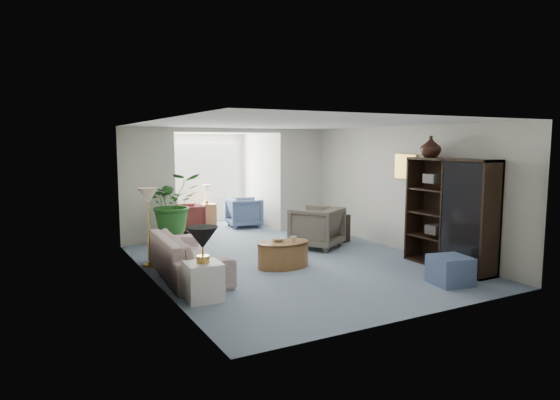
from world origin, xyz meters
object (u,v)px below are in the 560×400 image
sunroom_table (207,214)px  end_table (203,281)px  sofa (187,255)px  sunroom_chair_blue (244,212)px  floor_lamp (148,196)px  entertainment_cabinet (450,214)px  coffee_bowl (278,239)px  cabinet_urn (431,147)px  coffee_cup (293,239)px  ottoman (450,270)px  sunroom_chair_maroon (188,218)px  wingback_chair (316,227)px  table_lamp (202,238)px  plant_pot (174,240)px  side_table_dark (336,228)px  coffee_table (283,254)px  framed_picture (406,167)px

sunroom_table → end_table: bearing=-110.2°
sofa → sunroom_chair_blue: 4.60m
floor_lamp → entertainment_cabinet: entertainment_cabinet is taller
end_table → coffee_bowl: end_table is taller
floor_lamp → cabinet_urn: (4.56, -2.07, 0.85)m
coffee_cup → ottoman: 2.61m
cabinet_urn → coffee_cup: bearing=161.4°
sunroom_chair_blue → sunroom_chair_maroon: bearing=98.3°
end_table → wingback_chair: 3.82m
entertainment_cabinet → cabinet_urn: (0.00, 0.50, 1.14)m
wingback_chair → cabinet_urn: bearing=88.0°
table_lamp → floor_lamp: (-0.21, 2.22, 0.37)m
coffee_bowl → coffee_cup: bearing=-45.0°
sofa → plant_pot: sofa is taller
side_table_dark → ottoman: size_ratio=1.10×
floor_lamp → sunroom_chair_blue: bearing=42.7°
floor_lamp → cabinet_urn: cabinet_urn is taller
table_lamp → sunroom_table: (2.14, 5.83, -0.60)m
cabinet_urn → plant_pot: size_ratio=0.96×
wingback_chair → ottoman: 3.21m
table_lamp → entertainment_cabinet: entertainment_cabinet is taller
table_lamp → plant_pot: bearing=80.3°
sunroom_chair_maroon → sofa: bearing=-9.4°
wingback_chair → ottoman: bearing=64.8°
table_lamp → coffee_cup: (1.98, 0.95, -0.38)m
coffee_table → sunroom_chair_blue: bearing=75.3°
framed_picture → sofa: bearing=175.4°
framed_picture → sunroom_chair_blue: framed_picture is taller
framed_picture → sofa: (-4.38, 0.35, -1.37)m
end_table → sunroom_chair_blue: (2.89, 5.08, 0.11)m
coffee_table → cabinet_urn: size_ratio=2.47×
sofa → table_lamp: 1.47m
floor_lamp → sunroom_chair_maroon: 3.40m
cabinet_urn → ottoman: bearing=-121.2°
floor_lamp → coffee_cup: size_ratio=3.28×
cabinet_urn → sofa: bearing=163.9°
wingback_chair → end_table: bearing=0.6°
coffee_cup → sunroom_chair_maroon: (-0.59, 4.13, -0.16)m
wingback_chair → ottoman: (0.42, -3.17, -0.21)m
end_table → entertainment_cabinet: 4.42m
plant_pot → sunroom_chair_maroon: sunroom_chair_maroon is taller
floor_lamp → ottoman: bearing=-40.8°
table_lamp → sunroom_chair_maroon: 5.29m
coffee_table → plant_pot: size_ratio=2.37×
wingback_chair → sunroom_chair_blue: wingback_chair is taller
framed_picture → sunroom_chair_blue: (-1.69, 4.08, -1.32)m
sofa → coffee_bowl: 1.60m
cabinet_urn → sunroom_table: bearing=111.2°
table_lamp → coffee_table: size_ratio=0.46×
framed_picture → sunroom_chair_maroon: framed_picture is taller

